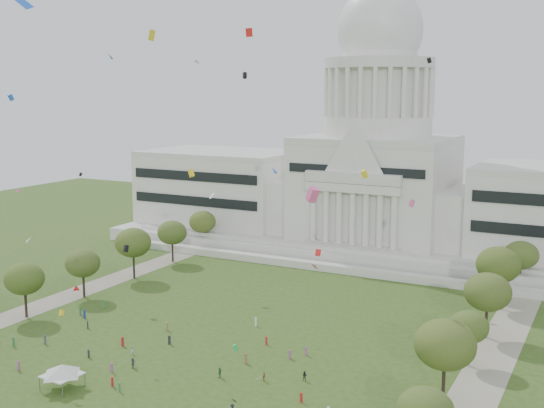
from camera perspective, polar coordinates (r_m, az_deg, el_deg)
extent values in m
plane|color=#334C18|center=(116.53, -10.60, -15.07)|extent=(400.00, 400.00, 0.00)
cube|color=beige|center=(213.73, 8.67, -3.06)|extent=(160.00, 60.00, 4.00)
cube|color=beige|center=(183.85, 5.33, -5.38)|extent=(130.00, 3.00, 2.00)
cube|color=beige|center=(190.70, 6.25, -4.39)|extent=(140.00, 3.00, 5.00)
cube|color=beige|center=(233.59, -4.20, 1.34)|extent=(50.00, 34.00, 22.00)
cube|color=beige|center=(219.05, 1.79, 0.02)|extent=(12.00, 26.00, 16.00)
cube|color=beige|center=(202.07, 15.73, -1.14)|extent=(12.00, 26.00, 16.00)
cube|color=beige|center=(209.91, 8.69, 1.16)|extent=(44.00, 38.00, 28.00)
cube|color=beige|center=(190.80, 6.78, 1.34)|extent=(28.00, 3.00, 2.40)
cube|color=black|center=(218.99, -6.56, 1.28)|extent=(46.00, 0.40, 11.00)
cylinder|color=beige|center=(208.01, 8.83, 6.45)|extent=(32.00, 32.00, 6.00)
cylinder|color=beige|center=(207.73, 8.90, 9.21)|extent=(28.00, 28.00, 14.00)
cylinder|color=beige|center=(207.87, 8.96, 11.55)|extent=(32.40, 32.40, 3.00)
cylinder|color=beige|center=(208.15, 9.00, 13.06)|extent=(22.00, 22.00, 8.00)
ellipsoid|color=silver|center=(208.44, 9.03, 14.16)|extent=(25.00, 25.00, 26.20)
cube|color=gray|center=(167.67, -17.34, -7.61)|extent=(8.00, 160.00, 0.04)
cube|color=gray|center=(124.09, 17.24, -13.76)|extent=(8.00, 160.00, 0.04)
cylinder|color=black|center=(156.48, -19.89, -7.94)|extent=(0.56, 0.56, 5.47)
ellipsoid|color=#364F16|center=(154.89, -20.01, -5.89)|extent=(8.42, 8.42, 6.89)
cylinder|color=black|center=(112.19, 14.15, -14.47)|extent=(0.56, 0.56, 6.20)
ellipsoid|color=#3F5119|center=(109.71, 14.29, -11.33)|extent=(9.55, 9.55, 7.82)
cylinder|color=black|center=(166.99, -15.47, -6.65)|extent=(0.56, 0.56, 5.27)
ellipsoid|color=#394A1C|center=(165.56, -15.56, -4.79)|extent=(8.12, 8.12, 6.65)
cylinder|color=black|center=(127.91, 16.04, -11.89)|extent=(0.56, 0.56, 4.56)
ellipsoid|color=#384E1A|center=(126.26, 16.15, -9.85)|extent=(7.01, 7.01, 5.74)
cylinder|color=black|center=(180.33, -11.48, -5.17)|extent=(0.56, 0.56, 6.03)
ellipsoid|color=#394E18|center=(178.83, -11.55, -3.19)|extent=(9.29, 9.29, 7.60)
cylinder|color=black|center=(142.04, 17.47, -9.48)|extent=(0.56, 0.56, 5.97)
ellipsoid|color=#384A1A|center=(140.16, 17.60, -7.03)|extent=(9.19, 9.19, 7.52)
cylinder|color=black|center=(195.38, -8.32, -4.03)|extent=(0.56, 0.56, 5.41)
ellipsoid|color=#344A19|center=(194.12, -8.36, -2.38)|extent=(8.33, 8.33, 6.81)
cylinder|color=black|center=(161.17, 18.30, -7.18)|extent=(0.56, 0.56, 6.37)
ellipsoid|color=#334814|center=(159.42, 18.42, -4.85)|extent=(9.82, 9.82, 8.03)
cylinder|color=black|center=(210.85, -5.81, -2.99)|extent=(0.56, 0.56, 5.32)
ellipsoid|color=#3D5017|center=(209.70, -5.84, -1.48)|extent=(8.19, 8.19, 6.70)
cylinder|color=black|center=(178.12, 20.01, -5.84)|extent=(0.56, 0.56, 5.47)
ellipsoid|color=#374C1A|center=(176.73, 20.12, -4.03)|extent=(8.42, 8.42, 6.89)
cylinder|color=#4C4C4C|center=(119.95, -18.87, -14.11)|extent=(0.12, 0.12, 2.23)
cylinder|color=#4C4C4C|center=(116.63, -17.10, -14.72)|extent=(0.12, 0.12, 2.23)
cylinder|color=#4C4C4C|center=(123.14, -17.15, -13.39)|extent=(0.12, 0.12, 2.23)
cylinder|color=#4C4C4C|center=(119.90, -15.38, -13.94)|extent=(0.12, 0.12, 2.23)
cube|color=silver|center=(119.41, -17.15, -13.50)|extent=(5.83, 5.83, 0.18)
pyramid|color=silver|center=(119.03, -17.18, -13.06)|extent=(8.16, 8.16, 1.79)
imported|color=#26262B|center=(117.66, 2.76, -14.19)|extent=(0.97, 0.77, 1.74)
imported|color=#33723F|center=(119.12, -4.39, -13.88)|extent=(0.67, 1.12, 1.84)
imported|color=#4C4C51|center=(124.91, -11.56, -12.89)|extent=(1.52, 1.86, 1.89)
imported|color=silver|center=(130.85, -11.59, -11.93)|extent=(0.85, 0.73, 1.49)
imported|color=olive|center=(117.44, -0.68, -14.28)|extent=(0.60, 0.96, 1.55)
cube|color=#33723F|center=(116.53, -12.65, -14.73)|extent=(0.48, 0.42, 1.53)
cube|color=#994C8C|center=(128.10, 2.86, -12.19)|extent=(0.49, 0.40, 1.60)
cube|color=#4C4C51|center=(140.14, -18.47, -10.70)|extent=(0.45, 0.55, 1.80)
cube|color=navy|center=(152.59, -15.42, -8.88)|extent=(0.34, 0.49, 1.76)
cube|color=olive|center=(141.69, -8.78, -10.10)|extent=(0.46, 0.53, 1.70)
cube|color=#33723F|center=(158.22, -13.88, -8.14)|extent=(0.56, 0.54, 1.82)
cube|color=#B21E1E|center=(118.70, -13.22, -14.28)|extent=(0.35, 0.46, 1.54)
cube|color=#B21E1E|center=(132.71, -0.47, -11.38)|extent=(0.51, 0.49, 1.65)
cube|color=#994C8C|center=(126.49, 1.49, -12.47)|extent=(0.30, 0.45, 1.62)
cube|color=#B21E1E|center=(110.50, 2.46, -15.87)|extent=(0.50, 0.45, 1.59)
cube|color=#26262B|center=(134.50, -8.59, -11.18)|extent=(0.49, 0.53, 1.71)
cube|color=#994C8C|center=(129.47, -20.46, -12.55)|extent=(0.45, 0.51, 1.65)
cube|color=#994C8C|center=(123.92, -13.26, -13.19)|extent=(0.53, 0.45, 1.72)
cube|color=#26262B|center=(131.24, -15.09, -12.01)|extent=(0.36, 0.45, 1.47)
cube|color=olive|center=(124.48, -2.23, -12.79)|extent=(0.33, 0.50, 1.85)
cube|color=silver|center=(142.61, -1.37, -9.83)|extent=(0.54, 0.57, 1.84)
cube|color=#B21E1E|center=(135.16, -12.40, -11.18)|extent=(0.32, 0.49, 1.78)
cube|color=#33723F|center=(140.88, -20.81, -10.72)|extent=(0.54, 0.41, 1.81)
cube|color=#26262B|center=(146.10, -15.16, -9.75)|extent=(0.47, 0.46, 1.52)
cube|color=#33723F|center=(154.99, -15.75, -8.59)|extent=(0.46, 0.57, 1.87)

